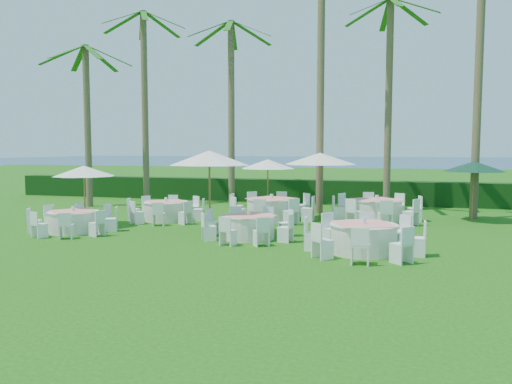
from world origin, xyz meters
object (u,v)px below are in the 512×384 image
umbrella_a (84,171)px  umbrella_b (209,158)px  banquet_table_d (166,210)px  umbrella_green (474,166)px  banquet_table_a (73,221)px  banquet_table_e (271,208)px  banquet_table_c (363,238)px  banquet_table_f (377,210)px  umbrella_c (268,164)px  banquet_table_b (248,226)px  umbrella_d (320,159)px

umbrella_a → umbrella_b: 5.04m
banquet_table_d → umbrella_green: umbrella_green is taller
banquet_table_a → banquet_table_e: 7.51m
umbrella_a → umbrella_green: umbrella_green is taller
banquet_table_c → banquet_table_f: bearing=89.0°
banquet_table_e → umbrella_c: umbrella_c is taller
banquet_table_c → banquet_table_e: size_ratio=0.94×
umbrella_green → banquet_table_c: bearing=-117.1°
banquet_table_a → banquet_table_b: (6.10, 0.50, 0.01)m
banquet_table_c → umbrella_d: 6.84m
banquet_table_a → umbrella_b: (4.58, 1.03, 2.16)m
umbrella_a → banquet_table_f: bearing=22.2°
umbrella_c → umbrella_d: umbrella_d is taller
umbrella_green → umbrella_c: bearing=178.0°
banquet_table_b → banquet_table_f: size_ratio=0.87×
banquet_table_e → banquet_table_d: bearing=-161.0°
banquet_table_e → umbrella_a: umbrella_a is taller
banquet_table_a → umbrella_b: bearing=12.7°
umbrella_c → banquet_table_e: bearing=-71.7°
umbrella_green → banquet_table_e: bearing=-167.0°
banquet_table_d → umbrella_a: (-2.24, -2.12, 1.63)m
banquet_table_b → umbrella_green: (7.42, 6.05, 1.76)m
umbrella_a → umbrella_green: size_ratio=0.94×
banquet_table_c → umbrella_c: umbrella_c is taller
umbrella_green → banquet_table_a: bearing=-154.1°
umbrella_a → umbrella_d: size_ratio=0.78×
banquet_table_d → umbrella_d: (5.83, 1.98, 2.05)m
banquet_table_c → banquet_table_f: (0.11, 6.27, 0.03)m
banquet_table_a → umbrella_c: umbrella_c is taller
banquet_table_a → banquet_table_f: size_ratio=0.83×
banquet_table_b → banquet_table_c: (3.67, -1.29, 0.03)m
banquet_table_f → umbrella_green: (3.64, 1.07, 1.70)m
banquet_table_a → umbrella_d: 9.57m
banquet_table_d → banquet_table_e: (3.98, 1.37, 0.05)m
banquet_table_a → banquet_table_d: size_ratio=0.95×
umbrella_c → banquet_table_b: bearing=-81.1°
umbrella_a → banquet_table_e: bearing=29.3°
banquet_table_d → banquet_table_f: size_ratio=0.88×
banquet_table_a → umbrella_a: 2.13m
umbrella_c → umbrella_d: size_ratio=0.85×
umbrella_c → umbrella_d: 2.94m
banquet_table_e → umbrella_green: 8.11m
umbrella_b → banquet_table_b: bearing=-19.3°
banquet_table_d → umbrella_b: size_ratio=1.08×
banquet_table_e → banquet_table_f: bearing=9.7°
umbrella_b → umbrella_c: size_ratio=1.15×
banquet_table_d → banquet_table_e: 4.21m
banquet_table_f → umbrella_d: bearing=-177.6°
banquet_table_a → umbrella_c: size_ratio=1.18×
banquet_table_b → umbrella_a: bearing=173.1°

